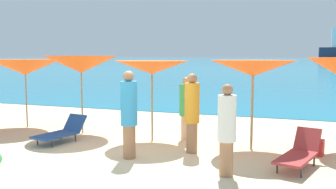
% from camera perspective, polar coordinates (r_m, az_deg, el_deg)
% --- Properties ---
extents(ground_plane, '(50.00, 100.00, 0.30)m').
position_cam_1_polar(ground_plane, '(17.97, 8.18, -1.71)').
color(ground_plane, beige).
extents(ocean_water, '(650.00, 440.00, 0.02)m').
position_cam_1_polar(ocean_water, '(233.60, 19.18, 5.11)').
color(ocean_water, teal).
rests_on(ocean_water, ground_plane).
extents(umbrella_0, '(2.28, 2.28, 2.13)m').
position_cam_1_polar(umbrella_0, '(12.30, -21.18, 3.95)').
color(umbrella_0, '#9E7F59').
rests_on(umbrella_0, ground_plane).
extents(umbrella_1, '(2.14, 2.14, 2.24)m').
position_cam_1_polar(umbrella_1, '(10.87, -13.26, 4.54)').
color(umbrella_1, '#9E7F59').
rests_on(umbrella_1, ground_plane).
extents(umbrella_2, '(2.06, 2.06, 2.11)m').
position_cam_1_polar(umbrella_2, '(9.63, -2.49, 4.18)').
color(umbrella_2, '#9E7F59').
rests_on(umbrella_2, ground_plane).
extents(umbrella_3, '(2.18, 2.18, 2.14)m').
position_cam_1_polar(umbrella_3, '(8.94, 12.98, 3.94)').
color(umbrella_3, '#9E7F59').
rests_on(umbrella_3, ground_plane).
extents(lounge_chair_1, '(0.93, 1.66, 0.70)m').
position_cam_1_polar(lounge_chair_1, '(7.95, 19.59, -8.44)').
color(lounge_chair_1, '#A53333').
rests_on(lounge_chair_1, ground_plane).
extents(lounge_chair_2, '(0.87, 1.52, 0.65)m').
position_cam_1_polar(lounge_chair_2, '(10.06, -16.12, -5.50)').
color(lounge_chair_2, '#1E478C').
rests_on(lounge_chair_2, ground_plane).
extents(beachgoer_0, '(0.34, 0.34, 1.73)m').
position_cam_1_polar(beachgoer_0, '(6.93, 9.05, -5.12)').
color(beachgoer_0, '#A3704C').
rests_on(beachgoer_0, ground_plane).
extents(beachgoer_1, '(0.35, 0.35, 1.84)m').
position_cam_1_polar(beachgoer_1, '(8.50, 3.72, -2.56)').
color(beachgoer_1, '#A3704C').
rests_on(beachgoer_1, ground_plane).
extents(beachgoer_2, '(0.36, 0.36, 1.92)m').
position_cam_1_polar(beachgoer_2, '(8.06, -6.04, -2.75)').
color(beachgoer_2, '#A3704C').
rests_on(beachgoer_2, ground_plane).
extents(beachgoer_3, '(0.38, 0.38, 1.68)m').
position_cam_1_polar(beachgoer_3, '(9.88, 2.84, -1.94)').
color(beachgoer_3, '#DBAA84').
rests_on(beachgoer_3, ground_plane).
extents(cooler_box, '(0.56, 0.44, 0.34)m').
position_cam_1_polar(cooler_box, '(9.12, 21.30, -7.53)').
color(cooler_box, red).
rests_on(cooler_box, ground_plane).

